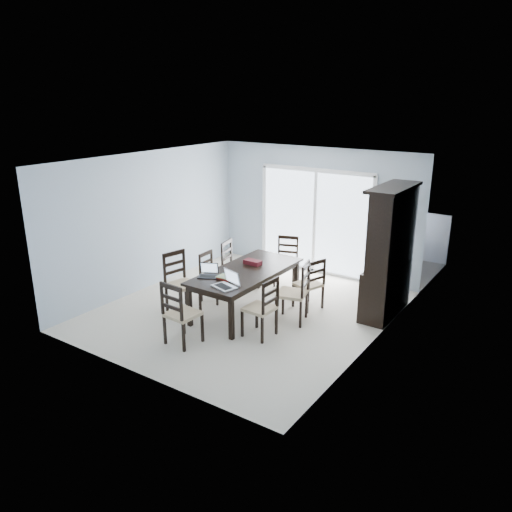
% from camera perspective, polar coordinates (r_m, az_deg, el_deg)
% --- Properties ---
extents(floor, '(5.00, 5.00, 0.00)m').
position_cam_1_polar(floor, '(8.74, -1.08, -6.24)').
color(floor, beige).
rests_on(floor, ground).
extents(ceiling, '(5.00, 5.00, 0.00)m').
position_cam_1_polar(ceiling, '(8.03, -1.19, 10.93)').
color(ceiling, white).
rests_on(ceiling, back_wall).
extents(back_wall, '(4.50, 0.02, 2.60)m').
position_cam_1_polar(back_wall, '(10.37, 6.86, 5.14)').
color(back_wall, '#9FAFBE').
rests_on(back_wall, floor).
extents(wall_left, '(0.02, 5.00, 2.60)m').
position_cam_1_polar(wall_left, '(9.72, -12.09, 3.99)').
color(wall_left, '#9FAFBE').
rests_on(wall_left, floor).
extents(wall_right, '(0.02, 5.00, 2.60)m').
position_cam_1_polar(wall_right, '(7.29, 13.50, -0.81)').
color(wall_right, '#9FAFBE').
rests_on(wall_right, floor).
extents(balcony, '(4.50, 2.00, 0.10)m').
position_cam_1_polar(balcony, '(11.60, 8.89, -0.48)').
color(balcony, gray).
rests_on(balcony, ground).
extents(railing, '(4.50, 0.06, 1.10)m').
position_cam_1_polar(railing, '(12.31, 11.03, 3.40)').
color(railing, '#99999E').
rests_on(railing, balcony).
extents(dining_table, '(1.00, 2.20, 0.75)m').
position_cam_1_polar(dining_table, '(8.48, -1.11, -2.09)').
color(dining_table, black).
rests_on(dining_table, floor).
extents(china_hutch, '(0.50, 1.38, 2.20)m').
position_cam_1_polar(china_hutch, '(8.55, 14.99, 0.27)').
color(china_hutch, black).
rests_on(china_hutch, floor).
extents(sliding_door, '(2.52, 0.05, 2.18)m').
position_cam_1_polar(sliding_door, '(10.40, 6.76, 3.97)').
color(sliding_door, silver).
rests_on(sliding_door, floor).
extents(chair_left_near, '(0.55, 0.53, 1.20)m').
position_cam_1_polar(chair_left_near, '(8.65, -8.83, -2.19)').
color(chair_left_near, black).
rests_on(chair_left_near, floor).
extents(chair_left_mid, '(0.41, 0.40, 1.03)m').
position_cam_1_polar(chair_left_mid, '(9.05, -5.22, -1.73)').
color(chair_left_mid, black).
rests_on(chair_left_mid, floor).
extents(chair_left_far, '(0.50, 0.49, 1.11)m').
position_cam_1_polar(chair_left_far, '(9.47, -2.77, -0.49)').
color(chair_left_far, black).
rests_on(chair_left_far, floor).
extents(chair_right_near, '(0.45, 0.44, 1.12)m').
position_cam_1_polar(chair_right_near, '(7.59, 0.99, -5.25)').
color(chair_right_near, black).
rests_on(chair_right_near, floor).
extents(chair_right_mid, '(0.56, 0.55, 1.20)m').
position_cam_1_polar(chair_right_mid, '(8.11, 4.85, -3.43)').
color(chair_right_mid, black).
rests_on(chair_right_mid, floor).
extents(chair_right_far, '(0.52, 0.51, 1.07)m').
position_cam_1_polar(chair_right_far, '(8.63, 6.44, -2.61)').
color(chair_right_far, black).
rests_on(chair_right_far, floor).
extents(chair_end_near, '(0.46, 0.47, 1.16)m').
position_cam_1_polar(chair_end_near, '(7.43, -8.95, -5.82)').
color(chair_end_near, black).
rests_on(chair_end_near, floor).
extents(chair_end_far, '(0.53, 0.53, 1.09)m').
position_cam_1_polar(chair_end_far, '(9.80, 3.56, 0.10)').
color(chair_end_far, black).
rests_on(chair_end_far, floor).
extents(laptop_dark, '(0.37, 0.33, 0.21)m').
position_cam_1_polar(laptop_dark, '(8.16, -5.53, -2.06)').
color(laptop_dark, black).
rests_on(laptop_dark, dining_table).
extents(laptop_silver, '(0.43, 0.35, 0.25)m').
position_cam_1_polar(laptop_silver, '(7.70, -3.66, -3.17)').
color(laptop_silver, silver).
rests_on(laptop_silver, dining_table).
extents(book_stack, '(0.29, 0.23, 0.05)m').
position_cam_1_polar(book_stack, '(8.06, -3.45, -2.46)').
color(book_stack, '#9D2B13').
rests_on(book_stack, dining_table).
extents(cell_phone, '(0.10, 0.06, 0.01)m').
position_cam_1_polar(cell_phone, '(7.72, -3.69, -3.55)').
color(cell_phone, black).
rests_on(cell_phone, dining_table).
extents(game_box, '(0.31, 0.16, 0.08)m').
position_cam_1_polar(game_box, '(8.72, -0.38, -0.72)').
color(game_box, '#4C0F18').
rests_on(game_box, dining_table).
extents(hot_tub, '(1.94, 1.75, 0.97)m').
position_cam_1_polar(hot_tub, '(11.56, 7.68, 2.28)').
color(hot_tub, maroon).
rests_on(hot_tub, balcony).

